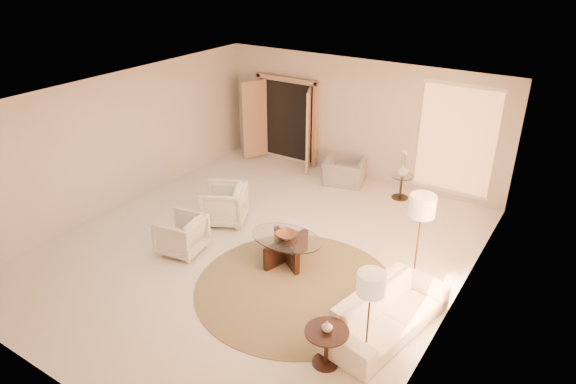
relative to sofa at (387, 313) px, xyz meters
The scene contains 18 objects.
room 3.17m from the sofa, 164.62° to the left, with size 7.04×8.04×2.83m.
windows_right 1.48m from the sofa, 56.86° to the left, with size 0.10×6.40×2.40m, color #F8A263, non-canonical shape.
window_back_corner 4.88m from the sofa, 96.85° to the left, with size 1.70×0.10×2.40m, color #F8A263, non-canonical shape.
curtains_right 2.11m from the sofa, 73.48° to the left, with size 0.06×5.20×2.60m, color #D3C28B, non-canonical shape.
french_doors 6.67m from the sofa, 135.99° to the left, with size 1.95×0.66×2.16m.
area_rug 1.67m from the sofa, behind, with size 3.32×3.32×0.01m, color #473921.
sofa is the anchor object (origin of this frame).
armchair_left 4.24m from the sofa, 162.75° to the left, with size 0.83×0.78×0.86m, color white.
armchair_right 3.97m from the sofa, behind, with size 0.74×0.70×0.76m, color white.
accent_chair 5.07m from the sofa, 124.30° to the left, with size 0.91×0.59×0.80m, color #9C978D.
coffee_table 2.33m from the sofa, 161.71° to the left, with size 1.70×1.70×0.48m.
end_table 1.14m from the sofa, 111.40° to the right, with size 0.59×0.59×0.55m.
side_table 4.44m from the sofa, 109.21° to the left, with size 0.47×0.47×0.55m.
floor_lamp_near 1.64m from the sofa, 92.64° to the left, with size 0.40×0.40×1.67m.
floor_lamp_far 1.22m from the sofa, 87.78° to the right, with size 0.35×0.35×1.46m.
bowl 2.34m from the sofa, 161.71° to the left, with size 0.36×0.36×0.09m, color brown.
end_vase 1.18m from the sofa, 111.40° to the right, with size 0.15×0.15×0.15m, color silver.
side_vase 4.45m from the sofa, 109.21° to the left, with size 0.25×0.25×0.26m, color silver.
Camera 1 is at (4.85, -6.48, 5.07)m, focal length 32.00 mm.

